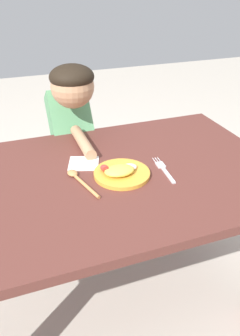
% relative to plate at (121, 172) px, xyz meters
% --- Properties ---
extents(ground_plane, '(8.00, 8.00, 0.00)m').
position_rel_plate_xyz_m(ground_plane, '(-0.07, 0.03, -0.68)').
color(ground_plane, beige).
extents(dining_table, '(1.36, 0.82, 0.67)m').
position_rel_plate_xyz_m(dining_table, '(-0.07, 0.03, -0.12)').
color(dining_table, brown).
rests_on(dining_table, ground_plane).
extents(plate, '(0.20, 0.20, 0.04)m').
position_rel_plate_xyz_m(plate, '(0.00, 0.00, 0.00)').
color(plate, gold).
rests_on(plate, dining_table).
extents(fork, '(0.03, 0.19, 0.01)m').
position_rel_plate_xyz_m(fork, '(0.17, -0.02, -0.01)').
color(fork, silver).
rests_on(fork, dining_table).
extents(spoon, '(0.08, 0.20, 0.02)m').
position_rel_plate_xyz_m(spoon, '(-0.15, 0.02, -0.01)').
color(spoon, tan).
rests_on(spoon, dining_table).
extents(person, '(0.20, 0.52, 0.98)m').
position_rel_plate_xyz_m(person, '(-0.07, 0.51, -0.13)').
color(person, '#305574').
rests_on(person, ground_plane).
extents(napkin, '(0.14, 0.14, 0.00)m').
position_rel_plate_xyz_m(napkin, '(-0.10, 0.13, -0.01)').
color(napkin, white).
rests_on(napkin, dining_table).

